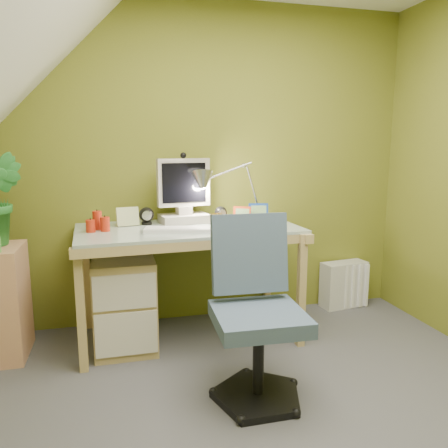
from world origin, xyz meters
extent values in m
cube|color=#4A4A4F|center=(0.00, 0.00, -0.01)|extent=(3.20, 3.20, 0.01)
cube|color=olive|center=(0.00, 1.60, 1.20)|extent=(3.20, 0.01, 2.40)
cube|color=silver|center=(-0.28, 1.09, 0.81)|extent=(0.47, 0.24, 0.02)
cube|color=#BB521D|center=(0.18, 1.09, 0.80)|extent=(0.25, 0.20, 0.01)
ellipsoid|color=silver|center=(0.18, 1.09, 0.82)|extent=(0.12, 0.08, 0.04)
cylinder|color=brown|center=(-0.02, 1.15, 0.85)|extent=(0.09, 0.09, 0.10)
cube|color=red|center=(0.22, 1.35, 0.85)|extent=(0.12, 0.08, 0.11)
cube|color=navy|center=(0.36, 1.39, 0.86)|extent=(0.15, 0.05, 0.12)
cube|color=#BEC98A|center=(-0.60, 1.37, 0.86)|extent=(0.15, 0.05, 0.13)
cube|color=tan|center=(-1.40, 1.23, 0.36)|extent=(0.27, 0.41, 0.72)
cube|color=silver|center=(1.17, 1.50, 0.19)|extent=(0.40, 0.21, 0.38)
camera|label=1|loc=(-0.67, -1.69, 1.35)|focal=35.00mm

